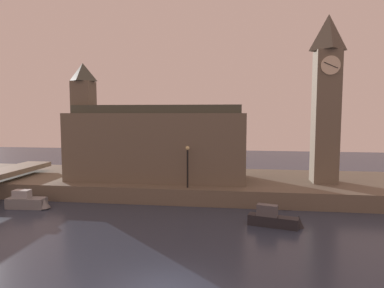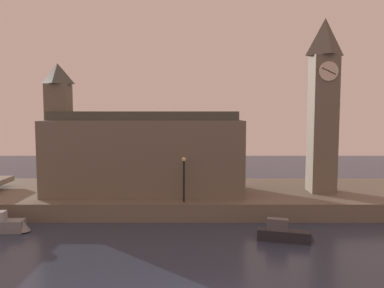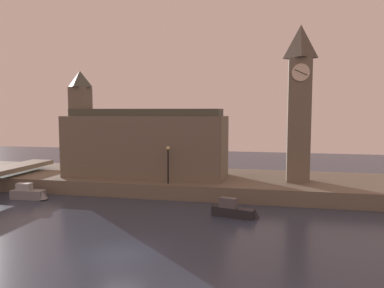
{
  "view_description": "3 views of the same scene",
  "coord_description": "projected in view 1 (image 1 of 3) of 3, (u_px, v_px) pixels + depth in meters",
  "views": [
    {
      "loc": [
        3.27,
        -14.84,
        8.2
      ],
      "look_at": [
        -0.77,
        14.6,
        5.48
      ],
      "focal_mm": 31.68,
      "sensor_mm": 36.0,
      "label": 1
    },
    {
      "loc": [
        -0.54,
        -16.65,
        9.14
      ],
      "look_at": [
        -0.51,
        17.61,
        6.1
      ],
      "focal_mm": 36.19,
      "sensor_mm": 36.0,
      "label": 2
    },
    {
      "loc": [
        9.01,
        -20.9,
        8.79
      ],
      "look_at": [
        0.83,
        16.7,
        5.37
      ],
      "focal_mm": 35.16,
      "sensor_mm": 36.0,
      "label": 3
    }
  ],
  "objects": [
    {
      "name": "far_embankment",
      "position": [
        206.0,
        184.0,
        35.49
      ],
      "size": [
        70.0,
        12.0,
        1.5
      ],
      "primitive_type": "cube",
      "color": "#6B6051",
      "rests_on": "ground"
    },
    {
      "name": "clock_tower",
      "position": [
        326.0,
        97.0,
        32.17
      ],
      "size": [
        2.48,
        2.52,
        15.9
      ],
      "color": "#6B6051",
      "rests_on": "far_embankment"
    },
    {
      "name": "parliament_hall",
      "position": [
        153.0,
        142.0,
        34.51
      ],
      "size": [
        17.79,
        6.02,
        11.83
      ],
      "color": "#6B6051",
      "rests_on": "far_embankment"
    },
    {
      "name": "streetlamp",
      "position": [
        188.0,
        162.0,
        30.31
      ],
      "size": [
        0.36,
        0.36,
        3.77
      ],
      "color": "black",
      "rests_on": "far_embankment"
    },
    {
      "name": "boat_cruiser_grey",
      "position": [
        29.0,
        202.0,
        29.22
      ],
      "size": [
        3.84,
        1.36,
        1.58
      ],
      "color": "gray",
      "rests_on": "ground"
    },
    {
      "name": "boat_barge_dark",
      "position": [
        276.0,
        219.0,
        24.49
      ],
      "size": [
        4.15,
        1.81,
        1.62
      ],
      "color": "#232328",
      "rests_on": "ground"
    }
  ]
}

